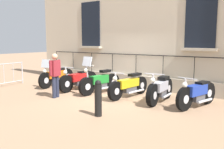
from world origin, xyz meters
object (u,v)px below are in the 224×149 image
object	(u,v)px
motorcycle_orange	(57,76)
bollard	(98,98)
motorcycle_green	(100,82)
motorcycle_silver	(160,90)
motorcycle_yellow	(129,86)
motorcycle_red	(79,80)
pedestrian_walking	(55,73)
motorcycle_blue	(197,93)

from	to	relation	value
motorcycle_orange	bollard	world-z (taller)	motorcycle_orange
motorcycle_green	motorcycle_silver	xyz separation A→B (m)	(-0.05, 2.55, -0.02)
motorcycle_green	bollard	xyz separation A→B (m)	(2.38, 1.80, 0.06)
motorcycle_orange	bollard	size ratio (longest dim) A/B	2.14
motorcycle_yellow	motorcycle_silver	xyz separation A→B (m)	(0.03, 1.26, 0.01)
bollard	motorcycle_yellow	bearing A→B (deg)	-168.20
motorcycle_red	motorcycle_yellow	distance (m)	2.44
bollard	pedestrian_walking	xyz separation A→B (m)	(-0.83, -2.64, 0.40)
motorcycle_red	motorcycle_silver	distance (m)	3.70
motorcycle_orange	motorcycle_red	bearing A→B (deg)	89.56
pedestrian_walking	motorcycle_green	bearing A→B (deg)	151.62
motorcycle_silver	motorcycle_blue	world-z (taller)	motorcycle_silver
motorcycle_green	motorcycle_silver	size ratio (longest dim) A/B	1.04
motorcycle_orange	motorcycle_blue	distance (m)	6.26
motorcycle_green	motorcycle_silver	world-z (taller)	motorcycle_green
motorcycle_blue	bollard	world-z (taller)	bollard
motorcycle_orange	motorcycle_silver	world-z (taller)	motorcycle_orange
bollard	pedestrian_walking	bearing A→B (deg)	-107.52
motorcycle_orange	motorcycle_red	world-z (taller)	motorcycle_orange
motorcycle_yellow	bollard	distance (m)	2.51
motorcycle_green	pedestrian_walking	size ratio (longest dim) A/B	1.32
motorcycle_green	motorcycle_orange	bearing A→B (deg)	-90.79
motorcycle_yellow	motorcycle_orange	bearing A→B (deg)	-89.34
motorcycle_red	bollard	size ratio (longest dim) A/B	2.21
motorcycle_orange	motorcycle_blue	xyz separation A→B (m)	(-0.06, 6.26, -0.01)
motorcycle_green	pedestrian_walking	bearing A→B (deg)	-28.38
motorcycle_orange	motorcycle_green	distance (m)	2.51
motorcycle_silver	bollard	size ratio (longest dim) A/B	2.03
bollard	pedestrian_walking	size ratio (longest dim) A/B	0.63
motorcycle_silver	pedestrian_walking	world-z (taller)	pedestrian_walking
motorcycle_silver	bollard	xyz separation A→B (m)	(2.43, -0.74, 0.08)
motorcycle_green	motorcycle_silver	distance (m)	2.55
motorcycle_orange	pedestrian_walking	xyz separation A→B (m)	(1.58, 1.68, 0.46)
motorcycle_red	bollard	bearing A→B (deg)	50.89
motorcycle_orange	motorcycle_red	xyz separation A→B (m)	(0.01, 1.36, -0.02)
motorcycle_orange	bollard	distance (m)	4.94
motorcycle_orange	motorcycle_silver	size ratio (longest dim) A/B	1.06
motorcycle_red	motorcycle_silver	bearing A→B (deg)	90.40
motorcycle_yellow	pedestrian_walking	world-z (taller)	pedestrian_walking
motorcycle_blue	bollard	size ratio (longest dim) A/B	1.97
motorcycle_orange	motorcycle_yellow	bearing A→B (deg)	90.66
motorcycle_blue	motorcycle_green	bearing A→B (deg)	-88.52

